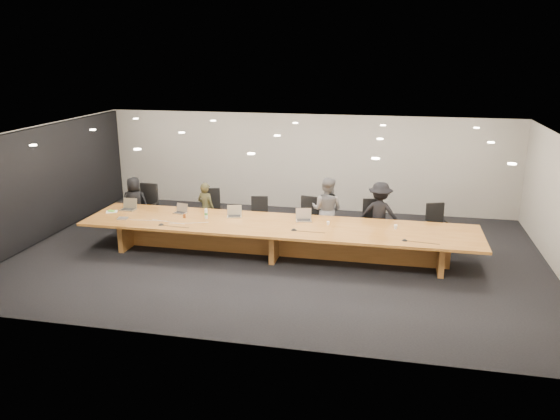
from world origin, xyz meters
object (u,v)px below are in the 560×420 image
object	(u,v)px
chair_far_right	(438,226)
person_c	(327,210)
chair_far_left	(145,206)
laptop_c	(234,211)
paper_cup_near	(328,223)
laptop_d	(304,215)
amber_mug	(184,216)
laptop_a	(128,205)
mic_right	(405,240)
chair_left	(211,211)
paper_cup_far	(396,227)
person_a	(135,203)
chair_right	(373,222)
person_b	(206,208)
conference_table	(277,234)
av_box	(123,218)
mic_center	(294,229)
chair_mid_right	(307,219)
water_bottle	(206,214)
chair_mid_left	(259,217)
laptop_b	(180,209)
mic_left	(161,224)

from	to	relation	value
chair_far_right	person_c	world-z (taller)	person_c
chair_far_left	chair_far_right	bearing A→B (deg)	5.21
laptop_c	paper_cup_near	distance (m)	2.27
laptop_c	laptop_d	size ratio (longest dim) A/B	0.94
laptop_d	amber_mug	world-z (taller)	laptop_d
laptop_a	mic_right	bearing A→B (deg)	-5.52
chair_left	paper_cup_far	xyz separation A→B (m)	(4.68, -1.11, 0.23)
person_a	laptop_a	xyz separation A→B (m)	(0.21, -0.79, 0.19)
chair_right	person_b	bearing A→B (deg)	170.48
person_c	laptop_c	bearing A→B (deg)	34.34
chair_right	paper_cup_far	xyz separation A→B (m)	(0.53, -0.98, 0.24)
person_c	laptop_a	size ratio (longest dim) A/B	4.47
conference_table	laptop_c	bearing A→B (deg)	162.59
av_box	mic_center	distance (m)	4.07
chair_mid_right	paper_cup_near	world-z (taller)	chair_mid_right
person_a	laptop_c	world-z (taller)	person_a
conference_table	chair_mid_right	size ratio (longest dim) A/B	8.15
laptop_c	paper_cup_near	xyz separation A→B (m)	(2.26, -0.15, -0.09)
chair_mid_right	laptop_c	xyz separation A→B (m)	(-1.62, -0.80, 0.33)
laptop_a	paper_cup_near	size ratio (longest dim) A/B	4.57
water_bottle	person_b	bearing A→B (deg)	109.84
person_c	chair_mid_left	bearing A→B (deg)	10.72
conference_table	chair_right	world-z (taller)	chair_right
conference_table	laptop_d	distance (m)	0.76
chair_far_right	amber_mug	distance (m)	6.02
water_bottle	mic_center	xyz separation A→B (m)	(2.18, -0.44, -0.10)
chair_mid_right	mic_right	xyz separation A→B (m)	(2.33, -1.70, 0.21)
chair_far_right	paper_cup_near	world-z (taller)	chair_far_right
person_b	laptop_b	distance (m)	0.91
laptop_a	amber_mug	distance (m)	1.64
water_bottle	chair_right	bearing A→B (deg)	16.13
chair_far_left	paper_cup_near	xyz separation A→B (m)	(4.99, -1.09, 0.20)
laptop_b	mic_left	world-z (taller)	laptop_b
laptop_a	mic_right	xyz separation A→B (m)	(6.69, -0.90, -0.13)
chair_far_right	laptop_c	xyz separation A→B (m)	(-4.74, -0.99, 0.35)
chair_left	person_b	size ratio (longest dim) A/B	0.84
av_box	chair_mid_left	bearing A→B (deg)	20.82
chair_far_left	person_c	distance (m)	4.83
person_b	paper_cup_near	bearing A→B (deg)	-179.26
laptop_b	person_a	bearing A→B (deg)	163.41
person_a	water_bottle	xyz separation A→B (m)	(2.34, -1.05, 0.16)
mic_left	chair_mid_right	bearing A→B (deg)	29.88
chair_far_left	chair_mid_left	bearing A→B (deg)	4.03
chair_far_right	laptop_c	bearing A→B (deg)	171.94
chair_right	laptop_c	size ratio (longest dim) A/B	3.28
chair_far_left	mic_center	size ratio (longest dim) A/B	8.63
mic_center	chair_mid_right	bearing A→B (deg)	87.93
chair_mid_left	person_a	bearing A→B (deg)	174.25
chair_right	laptop_d	distance (m)	1.80
chair_mid_left	chair_far_right	bearing A→B (deg)	-6.35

